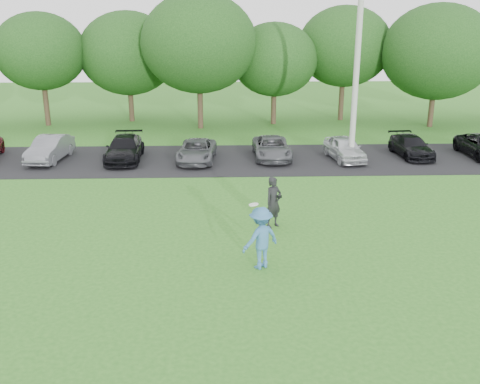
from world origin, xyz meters
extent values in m
plane|color=#2A6A1E|center=(0.00, 0.00, 0.00)|extent=(100.00, 100.00, 0.00)
cube|color=black|center=(0.00, 13.00, 0.01)|extent=(32.00, 6.50, 0.03)
cylinder|color=#AEAFAA|center=(5.90, 12.19, 4.56)|extent=(0.28, 0.28, 9.11)
imported|color=teal|center=(0.49, 0.35, 0.92)|extent=(1.37, 1.22, 1.84)
cylinder|color=white|center=(0.27, 0.30, 1.96)|extent=(0.27, 0.27, 0.09)
imported|color=black|center=(1.16, 3.56, 0.90)|extent=(0.78, 0.73, 1.79)
cube|color=black|center=(1.34, 3.38, 1.16)|extent=(0.17, 0.16, 0.10)
imported|color=slate|center=(-9.35, 13.07, 0.65)|extent=(1.65, 3.88, 1.24)
imported|color=black|center=(-5.56, 13.00, 0.64)|extent=(1.85, 4.25, 1.22)
imported|color=#525359|center=(-1.88, 12.69, 0.57)|extent=(2.06, 3.98, 1.07)
imported|color=#525459|center=(1.98, 13.16, 0.58)|extent=(1.86, 3.98, 1.10)
imported|color=silver|center=(5.68, 12.72, 0.63)|extent=(1.86, 3.66, 1.19)
imported|color=black|center=(9.34, 13.32, 0.56)|extent=(1.70, 3.76, 1.07)
cylinder|color=#38281C|center=(-12.50, 23.00, 1.35)|extent=(0.36, 0.36, 2.70)
ellipsoid|color=#214C19|center=(-12.50, 23.00, 4.93)|extent=(5.94, 5.94, 5.05)
cylinder|color=#38281C|center=(-7.00, 24.40, 1.10)|extent=(0.36, 0.36, 2.20)
ellipsoid|color=#214C19|center=(-7.00, 24.40, 4.71)|extent=(6.68, 6.68, 5.68)
cylinder|color=#38281C|center=(-2.00, 21.60, 1.35)|extent=(0.36, 0.36, 2.70)
ellipsoid|color=#214C19|center=(-2.00, 21.60, 5.48)|extent=(7.42, 7.42, 6.31)
cylinder|color=#38281C|center=(3.00, 23.00, 1.10)|extent=(0.36, 0.36, 2.20)
ellipsoid|color=#214C19|center=(3.00, 23.00, 4.36)|extent=(5.76, 5.76, 4.90)
cylinder|color=#38281C|center=(8.00, 24.40, 1.35)|extent=(0.36, 0.36, 2.70)
ellipsoid|color=#214C19|center=(8.00, 24.40, 5.14)|extent=(6.50, 6.50, 5.53)
cylinder|color=#38281C|center=(13.50, 21.60, 1.10)|extent=(0.36, 0.36, 2.20)
ellipsoid|color=#214C19|center=(13.50, 21.60, 4.92)|extent=(7.24, 7.24, 6.15)
camera|label=1|loc=(-0.60, -13.78, 6.86)|focal=40.00mm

